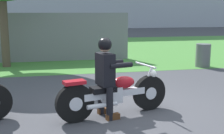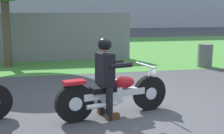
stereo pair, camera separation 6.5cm
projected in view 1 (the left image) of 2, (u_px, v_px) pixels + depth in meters
ground at (136, 112)px, 5.55m from camera, size 120.00×120.00×0.00m
grass_verge at (81, 49)px, 14.76m from camera, size 60.00×12.00×0.01m
motorcycle_lead at (115, 94)px, 5.28m from camera, size 2.11×0.81×0.89m
rider_lead at (106, 71)px, 5.13m from camera, size 0.62×0.55×1.41m
trash_can at (203, 55)px, 10.00m from camera, size 0.49×0.49×0.78m
fence_segment at (36, 38)px, 10.92m from camera, size 7.00×0.06×1.80m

